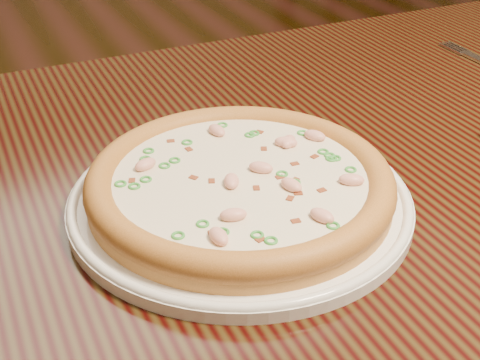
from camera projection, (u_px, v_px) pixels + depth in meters
name	position (u px, v px, depth m)	size (l,w,h in m)	color
hero_table	(315.00, 232.00, 0.79)	(1.20, 0.80, 0.75)	black
plate	(240.00, 199.00, 0.65)	(0.33, 0.33, 0.02)	white
pizza	(240.00, 183.00, 0.64)	(0.30, 0.30, 0.03)	gold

